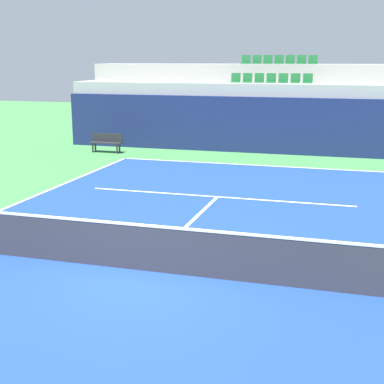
% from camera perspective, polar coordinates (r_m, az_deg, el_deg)
% --- Properties ---
extents(ground_plane, '(80.00, 80.00, 0.00)m').
position_cam_1_polar(ground_plane, '(11.38, -5.28, -7.98)').
color(ground_plane, '#387A3D').
extents(court_surface, '(11.00, 24.00, 0.01)m').
position_cam_1_polar(court_surface, '(11.37, -5.28, -7.95)').
color(court_surface, navy).
rests_on(court_surface, ground_plane).
extents(baseline_far, '(11.00, 0.10, 0.00)m').
position_cam_1_polar(baseline_far, '(22.51, 6.02, 2.76)').
color(baseline_far, white).
rests_on(baseline_far, court_surface).
extents(service_line_far, '(8.26, 0.10, 0.00)m').
position_cam_1_polar(service_line_far, '(17.20, 2.61, -0.49)').
color(service_line_far, white).
rests_on(service_line_far, court_surface).
extents(centre_service_line, '(0.10, 6.40, 0.00)m').
position_cam_1_polar(centre_service_line, '(14.23, -0.51, -3.46)').
color(centre_service_line, white).
rests_on(centre_service_line, court_surface).
extents(back_wall, '(18.99, 0.30, 2.50)m').
position_cam_1_polar(back_wall, '(25.35, 7.40, 6.74)').
color(back_wall, navy).
rests_on(back_wall, ground_plane).
extents(stands_tier_lower, '(18.99, 2.40, 3.06)m').
position_cam_1_polar(stands_tier_lower, '(26.65, 7.89, 7.65)').
color(stands_tier_lower, '#9E9E99').
rests_on(stands_tier_lower, ground_plane).
extents(stands_tier_upper, '(18.99, 2.40, 3.90)m').
position_cam_1_polar(stands_tier_upper, '(28.98, 8.65, 8.91)').
color(stands_tier_upper, '#9E9E99').
rests_on(stands_tier_upper, ground_plane).
extents(seating_row_lower, '(3.79, 0.44, 0.44)m').
position_cam_1_polar(seating_row_lower, '(26.64, 8.04, 11.22)').
color(seating_row_lower, '#1E6633').
rests_on(seating_row_lower, stands_tier_lower).
extents(seating_row_upper, '(3.79, 0.44, 0.44)m').
position_cam_1_polar(seating_row_upper, '(28.99, 8.83, 13.01)').
color(seating_row_upper, '#1E6633').
rests_on(seating_row_upper, stands_tier_upper).
extents(tennis_net, '(11.08, 0.08, 1.07)m').
position_cam_1_polar(tennis_net, '(11.20, -5.33, -5.55)').
color(tennis_net, black).
rests_on(tennis_net, court_surface).
extents(player_bench, '(1.50, 0.40, 0.85)m').
position_cam_1_polar(player_bench, '(25.75, -8.71, 5.13)').
color(player_bench, '#232328').
rests_on(player_bench, ground_plane).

